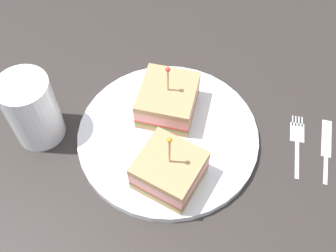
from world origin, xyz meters
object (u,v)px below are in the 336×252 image
(drink_glass, at_px, (33,112))
(fork, at_px, (297,139))
(plate, at_px, (168,136))
(sandwich_half_back, at_px, (168,100))
(sandwich_half_front, at_px, (169,170))
(knife, at_px, (326,147))

(drink_glass, relative_size, fork, 1.27)
(plate, relative_size, sandwich_half_back, 2.24)
(plate, height_order, sandwich_half_front, sandwich_half_front)
(sandwich_half_front, xyz_separation_m, drink_glass, (0.11, -0.19, 0.01))
(sandwich_half_front, distance_m, fork, 0.22)
(knife, bearing_deg, plate, -39.71)
(drink_glass, bearing_deg, sandwich_half_front, 120.39)
(sandwich_half_back, bearing_deg, plate, 54.76)
(plate, bearing_deg, sandwich_half_front, 55.86)
(fork, bearing_deg, sandwich_half_back, -49.01)
(sandwich_half_front, bearing_deg, fork, 165.14)
(sandwich_half_front, height_order, sandwich_half_back, sandwich_half_front)
(sandwich_half_front, height_order, knife, sandwich_half_front)
(plate, distance_m, sandwich_half_back, 0.06)
(fork, relative_size, knife, 0.95)
(plate, relative_size, fork, 3.08)
(plate, xyz_separation_m, fork, (-0.16, 0.12, -0.00))
(fork, bearing_deg, plate, -36.32)
(sandwich_half_back, distance_m, knife, 0.26)
(plate, height_order, drink_glass, drink_glass)
(sandwich_half_back, xyz_separation_m, fork, (-0.14, 0.16, -0.04))
(sandwich_half_back, bearing_deg, drink_glass, -25.95)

